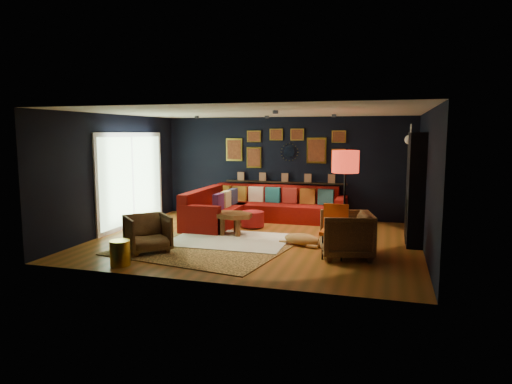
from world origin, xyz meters
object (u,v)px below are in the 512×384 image
(dog, at_px, (302,237))
(pouf, at_px, (253,219))
(gold_stool, at_px, (120,253))
(floor_lamp, at_px, (345,165))
(coffee_table, at_px, (233,217))
(armchair_left, at_px, (148,232))
(sectional, at_px, (253,209))
(orange_chair, at_px, (335,226))
(armchair_right, at_px, (346,232))

(dog, bearing_deg, pouf, 149.56)
(pouf, xyz_separation_m, gold_stool, (-1.23, -3.55, 0.00))
(floor_lamp, distance_m, dog, 1.62)
(pouf, distance_m, gold_stool, 3.76)
(coffee_table, relative_size, armchair_left, 1.35)
(dog, bearing_deg, coffee_table, 177.49)
(armchair_left, height_order, gold_stool, armchair_left)
(sectional, bearing_deg, orange_chair, -48.68)
(coffee_table, height_order, orange_chair, orange_chair)
(sectional, distance_m, armchair_left, 3.42)
(coffee_table, xyz_separation_m, gold_stool, (-1.06, -2.63, -0.19))
(armchair_right, xyz_separation_m, orange_chair, (-0.20, -0.04, 0.10))
(floor_lamp, bearing_deg, gold_stool, -146.28)
(pouf, xyz_separation_m, dog, (1.43, -1.40, -0.03))
(coffee_table, distance_m, pouf, 0.96)
(armchair_left, relative_size, gold_stool, 1.83)
(gold_stool, distance_m, orange_chair, 3.71)
(coffee_table, relative_size, armchair_right, 1.15)
(coffee_table, height_order, dog, coffee_table)
(armchair_right, xyz_separation_m, floor_lamp, (-0.11, 0.74, 1.13))
(orange_chair, distance_m, dog, 1.01)
(coffee_table, relative_size, dog, 1.03)
(coffee_table, distance_m, floor_lamp, 2.68)
(floor_lamp, bearing_deg, sectional, 142.23)
(coffee_table, height_order, floor_lamp, floor_lamp)
(gold_stool, distance_m, floor_lamp, 4.36)
(sectional, relative_size, armchair_right, 3.80)
(coffee_table, xyz_separation_m, armchair_left, (-1.06, -1.73, -0.02))
(pouf, height_order, dog, pouf)
(armchair_left, relative_size, dog, 0.76)
(coffee_table, xyz_separation_m, pouf, (0.17, 0.93, -0.19))
(coffee_table, height_order, armchair_right, armchair_right)
(armchair_right, bearing_deg, sectional, -148.66)
(dog, bearing_deg, armchair_left, -140.71)
(pouf, height_order, armchair_right, armchair_right)
(armchair_right, bearing_deg, armchair_left, -92.16)
(gold_stool, bearing_deg, dog, 38.93)
(coffee_table, bearing_deg, floor_lamp, -7.80)
(orange_chair, bearing_deg, dog, 140.93)
(armchair_left, height_order, orange_chair, orange_chair)
(pouf, bearing_deg, armchair_right, -40.53)
(armchair_left, height_order, dog, armchair_left)
(sectional, bearing_deg, gold_stool, -104.14)
(armchair_left, distance_m, gold_stool, 0.92)
(coffee_table, relative_size, orange_chair, 1.11)
(sectional, xyz_separation_m, gold_stool, (-1.05, -4.16, -0.11))
(sectional, height_order, pouf, sectional)
(orange_chair, bearing_deg, armchair_right, 12.66)
(pouf, xyz_separation_m, orange_chair, (2.13, -2.03, 0.35))
(dog, bearing_deg, floor_lamp, 24.91)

